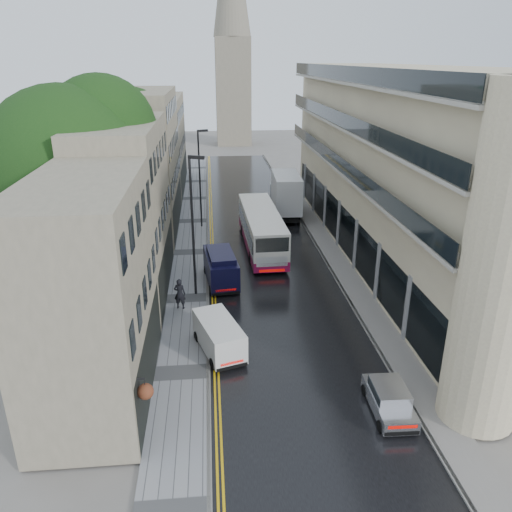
{
  "coord_description": "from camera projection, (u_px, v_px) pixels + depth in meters",
  "views": [
    {
      "loc": [
        -4.15,
        -10.23,
        14.65
      ],
      "look_at": [
        -1.49,
        18.0,
        3.37
      ],
      "focal_mm": 35.0,
      "sensor_mm": 36.0,
      "label": 1
    }
  ],
  "objects": [
    {
      "name": "modern_block",
      "position": [
        401.0,
        167.0,
        37.6
      ],
      "size": [
        8.0,
        40.0,
        14.0
      ],
      "primitive_type": null,
      "color": "beige",
      "rests_on": "ground"
    },
    {
      "name": "lamp_post_near",
      "position": [
        193.0,
        228.0,
        31.37
      ],
      "size": [
        1.03,
        0.63,
        9.1
      ],
      "primitive_type": null,
      "rotation": [
        0.0,
        0.0,
        -0.42
      ],
      "color": "black",
      "rests_on": "left_sidewalk"
    },
    {
      "name": "navy_van",
      "position": [
        211.0,
        277.0,
        32.78
      ],
      "size": [
        2.43,
        5.01,
        2.46
      ],
      "primitive_type": null,
      "rotation": [
        0.0,
        0.0,
        0.11
      ],
      "color": "black",
      "rests_on": "road"
    },
    {
      "name": "white_lorry",
      "position": [
        276.0,
        199.0,
        47.27
      ],
      "size": [
        2.76,
        8.23,
        4.27
      ],
      "primitive_type": null,
      "rotation": [
        0.0,
        0.0,
        -0.04
      ],
      "color": "silver",
      "rests_on": "road"
    },
    {
      "name": "white_van",
      "position": [
        213.0,
        353.0,
        24.88
      ],
      "size": [
        2.86,
        4.39,
        1.84
      ],
      "primitive_type": null,
      "rotation": [
        0.0,
        0.0,
        0.3
      ],
      "color": "silver",
      "rests_on": "road"
    },
    {
      "name": "right_sidewalk",
      "position": [
        328.0,
        248.0,
        41.13
      ],
      "size": [
        1.8,
        85.0,
        0.12
      ],
      "primitive_type": "cube",
      "color": "slate",
      "rests_on": "ground"
    },
    {
      "name": "tree_near",
      "position": [
        71.0,
        195.0,
        30.08
      ],
      "size": [
        10.56,
        10.56,
        13.89
      ],
      "primitive_type": null,
      "color": "black",
      "rests_on": "ground"
    },
    {
      "name": "silver_hatchback",
      "position": [
        382.0,
        418.0,
        20.77
      ],
      "size": [
        1.64,
        3.57,
        1.32
      ],
      "primitive_type": null,
      "rotation": [
        0.0,
        0.0,
        -0.03
      ],
      "color": "#B5B5BA",
      "rests_on": "road"
    },
    {
      "name": "road",
      "position": [
        263.0,
        251.0,
        40.68
      ],
      "size": [
        9.0,
        85.0,
        0.02
      ],
      "primitive_type": "cube",
      "color": "black",
      "rests_on": "ground"
    },
    {
      "name": "lamp_post_far",
      "position": [
        200.0,
        180.0,
        44.66
      ],
      "size": [
        0.99,
        0.56,
        8.71
      ],
      "primitive_type": null,
      "rotation": [
        0.0,
        0.0,
        0.37
      ],
      "color": "black",
      "rests_on": "left_sidewalk"
    },
    {
      "name": "cream_bus",
      "position": [
        251.0,
        244.0,
        37.51
      ],
      "size": [
        2.95,
        11.68,
        3.17
      ],
      "primitive_type": null,
      "rotation": [
        0.0,
        0.0,
        0.03
      ],
      "color": "white",
      "rests_on": "road"
    },
    {
      "name": "church_spire",
      "position": [
        232.0,
        24.0,
        83.74
      ],
      "size": [
        6.4,
        6.4,
        40.0
      ],
      "primitive_type": null,
      "color": "gray",
      "rests_on": "ground"
    },
    {
      "name": "tree_far",
      "position": [
        114.0,
        164.0,
        42.4
      ],
      "size": [
        9.24,
        9.24,
        12.46
      ],
      "primitive_type": null,
      "color": "black",
      "rests_on": "ground"
    },
    {
      "name": "old_shop_row",
      "position": [
        143.0,
        174.0,
        39.95
      ],
      "size": [
        4.5,
        56.0,
        12.0
      ],
      "primitive_type": null,
      "color": "gray",
      "rests_on": "ground"
    },
    {
      "name": "left_sidewalk",
      "position": [
        191.0,
        253.0,
        40.15
      ],
      "size": [
        2.7,
        85.0,
        0.12
      ],
      "primitive_type": "cube",
      "color": "gray",
      "rests_on": "ground"
    },
    {
      "name": "pedestrian",
      "position": [
        180.0,
        294.0,
        30.76
      ],
      "size": [
        0.8,
        0.61,
        1.98
      ],
      "primitive_type": "imported",
      "rotation": [
        0.0,
        0.0,
        2.93
      ],
      "color": "black",
      "rests_on": "left_sidewalk"
    }
  ]
}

